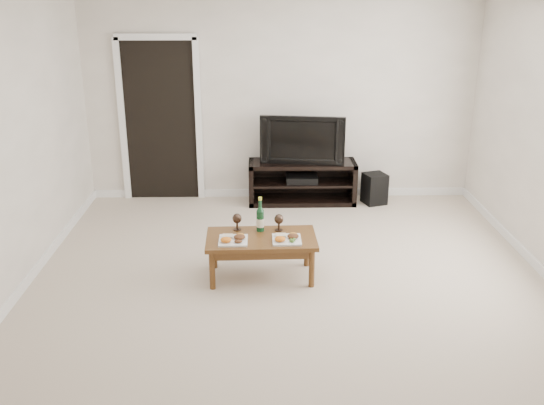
{
  "coord_description": "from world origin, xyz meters",
  "views": [
    {
      "loc": [
        -0.28,
        -4.98,
        2.71
      ],
      "look_at": [
        -0.16,
        0.55,
        0.7
      ],
      "focal_mm": 40.0,
      "sensor_mm": 36.0,
      "label": 1
    }
  ],
  "objects_px": {
    "media_console": "(302,182)",
    "television": "(303,138)",
    "coffee_table": "(261,257)",
    "subwoofer": "(374,189)"
  },
  "relations": [
    {
      "from": "television",
      "to": "coffee_table",
      "type": "distance_m",
      "value": 2.3
    },
    {
      "from": "television",
      "to": "subwoofer",
      "type": "bearing_deg",
      "value": 4.38
    },
    {
      "from": "media_console",
      "to": "subwoofer",
      "type": "distance_m",
      "value": 0.94
    },
    {
      "from": "subwoofer",
      "to": "coffee_table",
      "type": "bearing_deg",
      "value": -144.02
    },
    {
      "from": "media_console",
      "to": "subwoofer",
      "type": "xyz_separation_m",
      "value": [
        0.94,
        -0.06,
        -0.08
      ]
    },
    {
      "from": "television",
      "to": "coffee_table",
      "type": "xyz_separation_m",
      "value": [
        -0.54,
        -2.14,
        -0.65
      ]
    },
    {
      "from": "coffee_table",
      "to": "media_console",
      "type": "bearing_deg",
      "value": 75.84
    },
    {
      "from": "subwoofer",
      "to": "coffee_table",
      "type": "distance_m",
      "value": 2.55
    },
    {
      "from": "media_console",
      "to": "television",
      "type": "relative_size",
      "value": 1.29
    },
    {
      "from": "television",
      "to": "subwoofer",
      "type": "distance_m",
      "value": 1.15
    }
  ]
}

